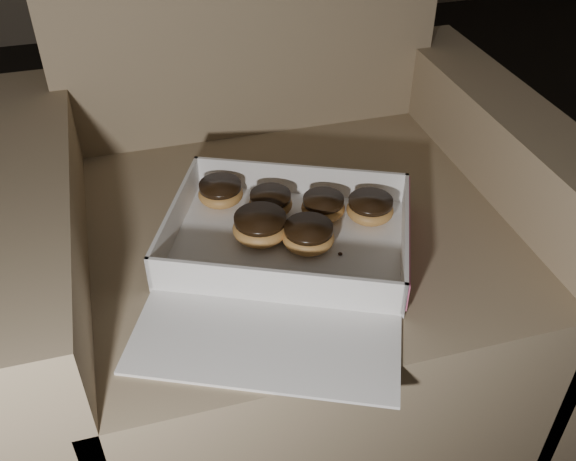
{
  "coord_description": "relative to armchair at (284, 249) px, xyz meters",
  "views": [
    {
      "loc": [
        -0.76,
        -0.63,
        1.08
      ],
      "look_at": [
        -0.55,
        0.13,
        0.46
      ],
      "focal_mm": 40.0,
      "sensor_mm": 36.0,
      "label": 1
    }
  ],
  "objects": [
    {
      "name": "crumb_a",
      "position": [
        0.04,
        -0.19,
        0.14
      ],
      "size": [
        0.01,
        0.01,
        0.0
      ],
      "primitive_type": "ellipsoid",
      "color": "black",
      "rests_on": "bakery_box"
    },
    {
      "name": "floor",
      "position": [
        0.52,
        -0.27,
        -0.3
      ],
      "size": [
        4.5,
        4.5,
        0.0
      ],
      "primitive_type": "plane",
      "color": "black",
      "rests_on": "ground"
    },
    {
      "name": "donut_c",
      "position": [
        0.12,
        -0.12,
        0.16
      ],
      "size": [
        0.08,
        0.08,
        0.04
      ],
      "color": "#D08E48",
      "rests_on": "bakery_box"
    },
    {
      "name": "donut_f",
      "position": [
        -0.0,
        -0.16,
        0.16
      ],
      "size": [
        0.08,
        0.08,
        0.04
      ],
      "color": "#D08E48",
      "rests_on": "bakery_box"
    },
    {
      "name": "crumb_c",
      "position": [
        -0.06,
        -0.22,
        0.14
      ],
      "size": [
        0.01,
        0.01,
        0.0
      ],
      "primitive_type": "ellipsoid",
      "color": "black",
      "rests_on": "bakery_box"
    },
    {
      "name": "donut_d",
      "position": [
        -0.11,
        -0.01,
        0.16
      ],
      "size": [
        0.08,
        0.08,
        0.04
      ],
      "color": "#D08E48",
      "rests_on": "bakery_box"
    },
    {
      "name": "armchair",
      "position": [
        0.0,
        0.0,
        0.0
      ],
      "size": [
        0.92,
        0.78,
        0.96
      ],
      "color": "#877556",
      "rests_on": "floor"
    },
    {
      "name": "donut_b",
      "position": [
        0.04,
        -0.09,
        0.16
      ],
      "size": [
        0.07,
        0.07,
        0.04
      ],
      "color": "#D08E48",
      "rests_on": "bakery_box"
    },
    {
      "name": "bakery_box",
      "position": [
        -0.04,
        -0.17,
        0.14
      ],
      "size": [
        0.51,
        0.54,
        0.06
      ],
      "rotation": [
        0.0,
        0.0,
        -0.42
      ],
      "color": "white",
      "rests_on": "armchair"
    },
    {
      "name": "donut_e",
      "position": [
        -0.04,
        -0.06,
        0.16
      ],
      "size": [
        0.07,
        0.07,
        0.04
      ],
      "color": "#D08E48",
      "rests_on": "bakery_box"
    },
    {
      "name": "crumb_b",
      "position": [
        -0.21,
        -0.15,
        0.14
      ],
      "size": [
        0.01,
        0.01,
        0.0
      ],
      "primitive_type": "ellipsoid",
      "color": "black",
      "rests_on": "bakery_box"
    },
    {
      "name": "donut_a",
      "position": [
        -0.07,
        -0.12,
        0.16
      ],
      "size": [
        0.09,
        0.09,
        0.04
      ],
      "color": "#D08E48",
      "rests_on": "bakery_box"
    }
  ]
}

